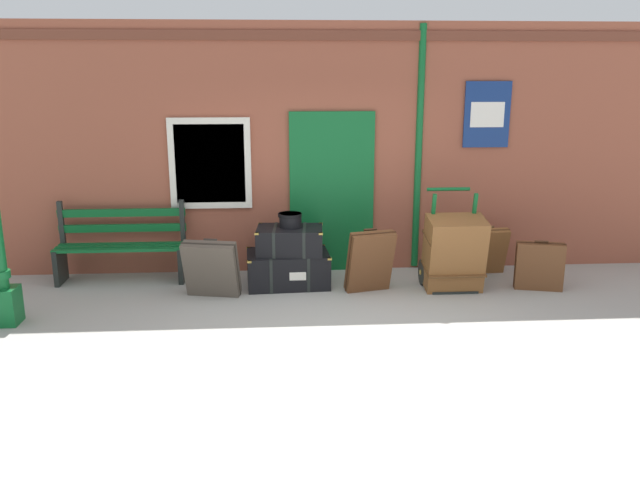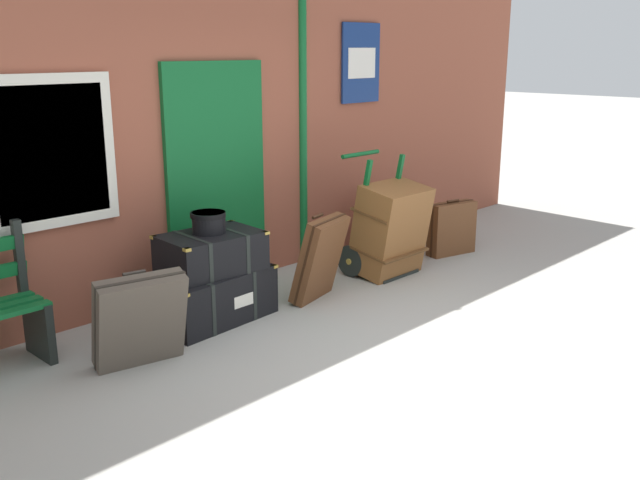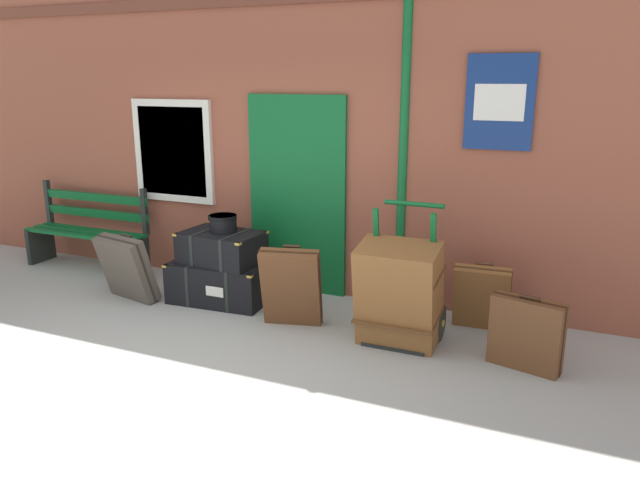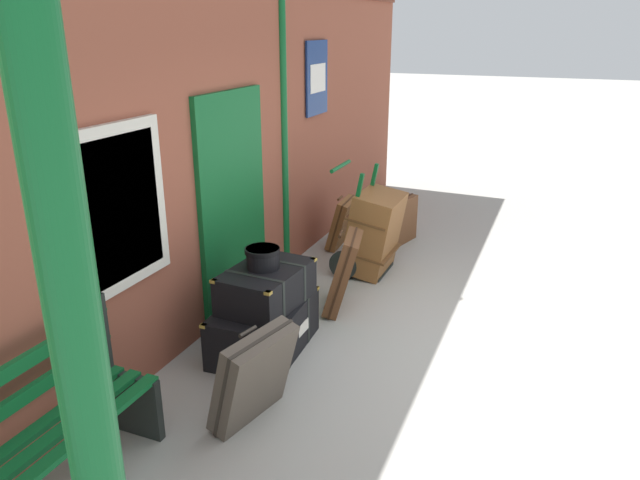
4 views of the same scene
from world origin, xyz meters
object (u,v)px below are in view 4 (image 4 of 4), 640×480
object	(u,v)px
steamer_trunk_middle	(266,286)
large_brown_trunk	(374,232)
suitcase_brown	(254,377)
suitcase_charcoal	(400,221)
round_hatbox	(263,256)
suitcase_tan	(343,272)
platform_bench	(34,444)
suitcase_umber	(342,223)
steamer_trunk_base	(264,327)
porters_trolley	(359,247)

from	to	relation	value
steamer_trunk_middle	large_brown_trunk	size ratio (longest dim) A/B	0.90
suitcase_brown	suitcase_charcoal	xyz separation A→B (m)	(3.96, 0.04, -0.06)
round_hatbox	large_brown_trunk	world-z (taller)	large_brown_trunk
steamer_trunk_middle	suitcase_brown	size ratio (longest dim) A/B	1.19
steamer_trunk_middle	suitcase_tan	bearing A→B (deg)	-19.15
steamer_trunk_middle	round_hatbox	distance (m)	0.26
platform_bench	round_hatbox	world-z (taller)	platform_bench
suitcase_brown	suitcase_umber	size ratio (longest dim) A/B	1.10
suitcase_brown	suitcase_charcoal	world-z (taller)	suitcase_brown
platform_bench	round_hatbox	distance (m)	2.20
platform_bench	steamer_trunk_middle	bearing A→B (deg)	-9.47
round_hatbox	suitcase_charcoal	world-z (taller)	round_hatbox
steamer_trunk_base	porters_trolley	size ratio (longest dim) A/B	0.87
porters_trolley	suitcase_tan	bearing A→B (deg)	-169.66
round_hatbox	suitcase_charcoal	xyz separation A→B (m)	(3.02, -0.36, -0.55)
suitcase_tan	suitcase_brown	distance (m)	1.88
steamer_trunk_base	suitcase_charcoal	bearing A→B (deg)	-6.60
suitcase_charcoal	suitcase_brown	bearing A→B (deg)	-179.43
porters_trolley	suitcase_umber	distance (m)	0.75
large_brown_trunk	platform_bench	bearing A→B (deg)	170.69
large_brown_trunk	round_hatbox	bearing A→B (deg)	170.00
suitcase_brown	suitcase_umber	world-z (taller)	suitcase_brown
suitcase_charcoal	porters_trolley	bearing A→B (deg)	169.70
steamer_trunk_base	round_hatbox	size ratio (longest dim) A/B	3.60
steamer_trunk_base	suitcase_tan	size ratio (longest dim) A/B	1.33
steamer_trunk_base	round_hatbox	bearing A→B (deg)	15.65
porters_trolley	round_hatbox	bearing A→B (deg)	174.99
porters_trolley	suitcase_brown	xyz separation A→B (m)	(-2.90, -0.23, 0.08)
suitcase_brown	suitcase_charcoal	size ratio (longest dim) A/B	1.14
steamer_trunk_base	suitcase_umber	distance (m)	2.63
suitcase_tan	suitcase_umber	size ratio (longest dim) A/B	1.22
platform_bench	steamer_trunk_middle	xyz separation A→B (m)	(2.12, -0.35, 0.14)
steamer_trunk_base	porters_trolley	world-z (taller)	porters_trolley
steamer_trunk_middle	suitcase_umber	bearing A→B (deg)	6.50
platform_bench	round_hatbox	bearing A→B (deg)	-8.68
suitcase_brown	steamer_trunk_base	bearing A→B (deg)	23.58
platform_bench	suitcase_brown	world-z (taller)	platform_bench
platform_bench	suitcase_umber	world-z (taller)	platform_bench
round_hatbox	suitcase_charcoal	size ratio (longest dim) A/B	0.47
platform_bench	large_brown_trunk	distance (m)	4.15
suitcase_charcoal	suitcase_umber	xyz separation A→B (m)	(-0.45, 0.63, 0.03)
steamer_trunk_middle	suitcase_umber	size ratio (longest dim) A/B	1.31
large_brown_trunk	suitcase_tan	xyz separation A→B (m)	(-1.02, -0.01, -0.08)
platform_bench	suitcase_brown	size ratio (longest dim) A/B	2.26
suitcase_brown	suitcase_umber	xyz separation A→B (m)	(3.51, 0.67, -0.03)
steamer_trunk_base	suitcase_charcoal	size ratio (longest dim) A/B	1.69
platform_bench	suitcase_tan	world-z (taller)	platform_bench
round_hatbox	suitcase_tan	world-z (taller)	round_hatbox
steamer_trunk_middle	suitcase_umber	xyz separation A→B (m)	(2.58, 0.29, -0.27)
large_brown_trunk	porters_trolley	bearing A→B (deg)	90.00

